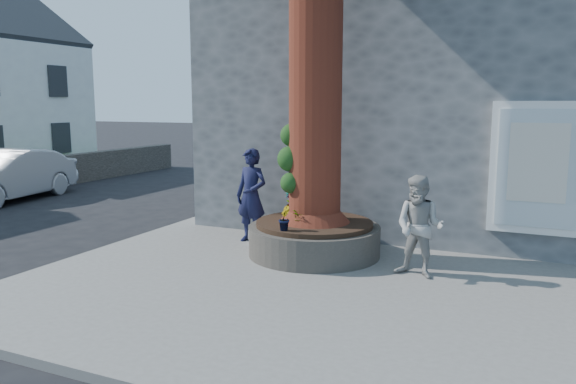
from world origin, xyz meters
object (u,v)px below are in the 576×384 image
at_px(car_silver, 6,176).
at_px(planter, 314,238).
at_px(man, 251,196).
at_px(woman, 419,227).

bearing_deg(car_silver, planter, -20.88).
xyz_separation_m(planter, car_silver, (-10.26, 2.12, 0.31)).
relative_size(planter, car_silver, 0.52).
bearing_deg(car_silver, man, -20.36).
distance_m(man, woman, 3.49).
xyz_separation_m(woman, car_silver, (-12.18, 2.63, -0.18)).
height_order(man, woman, man).
distance_m(planter, woman, 2.05).
bearing_deg(planter, car_silver, 168.33).
xyz_separation_m(man, woman, (3.38, -0.90, -0.11)).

